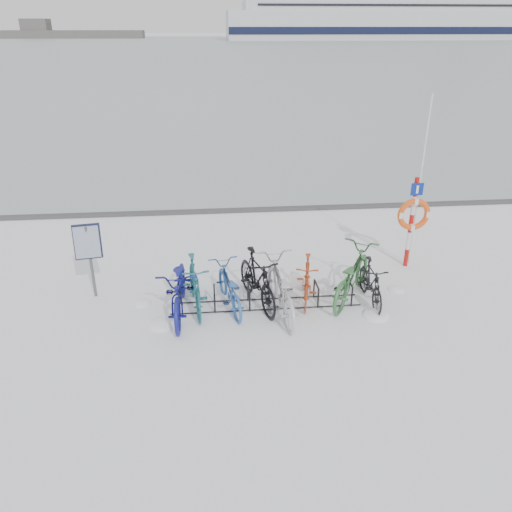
# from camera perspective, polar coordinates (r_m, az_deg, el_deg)

# --- Properties ---
(ground) EXTENTS (900.00, 900.00, 0.00)m
(ground) POSITION_cam_1_polar(r_m,az_deg,el_deg) (10.67, 1.11, -5.60)
(ground) COLOR white
(ground) RESTS_ON ground
(ice_sheet) EXTENTS (400.00, 298.00, 0.02)m
(ice_sheet) POSITION_cam_1_polar(r_m,az_deg,el_deg) (164.23, -5.58, 22.82)
(ice_sheet) COLOR #A7B5BD
(ice_sheet) RESTS_ON ground
(quay_edge) EXTENTS (400.00, 0.25, 0.10)m
(quay_edge) POSITION_cam_1_polar(r_m,az_deg,el_deg) (16.00, -1.30, 5.26)
(quay_edge) COLOR #3F3F42
(quay_edge) RESTS_ON ground
(bike_rack) EXTENTS (4.00, 0.48, 0.46)m
(bike_rack) POSITION_cam_1_polar(r_m,az_deg,el_deg) (10.58, 1.12, -4.76)
(bike_rack) COLOR black
(bike_rack) RESTS_ON ground
(info_board) EXTENTS (0.59, 0.30, 1.68)m
(info_board) POSITION_cam_1_polar(r_m,az_deg,el_deg) (11.02, -18.65, 1.11)
(info_board) COLOR #595B5E
(info_board) RESTS_ON ground
(lifebuoy_station) EXTENTS (0.79, 0.22, 4.08)m
(lifebuoy_station) POSITION_cam_1_polar(r_m,az_deg,el_deg) (12.34, 17.56, 4.56)
(lifebuoy_station) COLOR #AC120D
(lifebuoy_station) RESTS_ON ground
(cruise_ferry) EXTENTS (128.42, 24.24, 42.19)m
(cruise_ferry) POSITION_cam_1_polar(r_m,az_deg,el_deg) (236.07, 13.95, 25.65)
(cruise_ferry) COLOR white
(cruise_ferry) RESTS_ON ground
(bike_0) EXTENTS (0.82, 2.27, 1.19)m
(bike_0) POSITION_cam_1_polar(r_m,az_deg,el_deg) (10.25, -8.68, -3.48)
(bike_0) COLOR navy
(bike_0) RESTS_ON ground
(bike_1) EXTENTS (0.76, 1.92, 1.12)m
(bike_1) POSITION_cam_1_polar(r_m,az_deg,el_deg) (10.41, -7.04, -3.10)
(bike_1) COLOR #1D606B
(bike_1) RESTS_ON ground
(bike_2) EXTENTS (0.99, 1.92, 0.96)m
(bike_2) POSITION_cam_1_polar(r_m,az_deg,el_deg) (10.41, -3.12, -3.45)
(bike_2) COLOR #2F5EA8
(bike_2) RESTS_ON ground
(bike_3) EXTENTS (1.08, 2.07, 1.20)m
(bike_3) POSITION_cam_1_polar(r_m,az_deg,el_deg) (10.45, 0.13, -2.53)
(bike_3) COLOR black
(bike_3) RESTS_ON ground
(bike_4) EXTENTS (0.99, 2.29, 1.17)m
(bike_4) POSITION_cam_1_polar(r_m,az_deg,el_deg) (10.16, 2.77, -3.51)
(bike_4) COLOR #B8BBC1
(bike_4) RESTS_ON ground
(bike_5) EXTENTS (0.79, 1.68, 0.97)m
(bike_5) POSITION_cam_1_polar(r_m,az_deg,el_deg) (10.73, 5.84, -2.58)
(bike_5) COLOR #AA3B17
(bike_5) RESTS_ON ground
(bike_6) EXTENTS (1.85, 2.27, 1.16)m
(bike_6) POSITION_cam_1_polar(r_m,az_deg,el_deg) (10.90, 10.86, -1.94)
(bike_6) COLOR #336938
(bike_6) RESTS_ON ground
(bike_7) EXTENTS (0.48, 1.61, 0.96)m
(bike_7) POSITION_cam_1_polar(r_m,az_deg,el_deg) (10.86, 13.00, -2.84)
(bike_7) COLOR black
(bike_7) RESTS_ON ground
(snow_drifts) EXTENTS (6.02, 1.98, 0.20)m
(snow_drifts) POSITION_cam_1_polar(r_m,az_deg,el_deg) (10.65, 1.60, -5.67)
(snow_drifts) COLOR white
(snow_drifts) RESTS_ON ground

